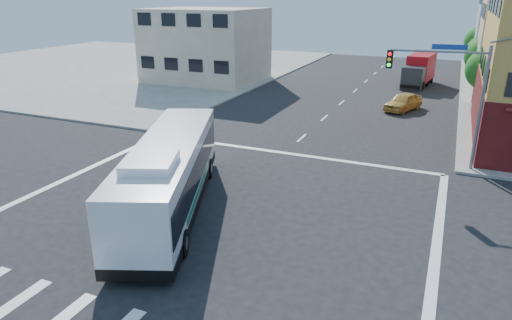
% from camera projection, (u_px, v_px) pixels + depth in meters
% --- Properties ---
extents(ground, '(120.00, 120.00, 0.00)m').
position_uv_depth(ground, '(213.00, 216.00, 20.78)').
color(ground, black).
rests_on(ground, ground).
extents(sidewalk_nw, '(50.00, 50.00, 0.15)m').
position_uv_depth(sidewalk_nw, '(112.00, 65.00, 63.96)').
color(sidewalk_nw, gray).
rests_on(sidewalk_nw, ground).
extents(building_west, '(12.06, 10.06, 8.00)m').
position_uv_depth(building_west, '(206.00, 45.00, 51.59)').
color(building_west, beige).
rests_on(building_west, ground).
extents(signal_mast_ne, '(7.91, 1.13, 8.07)m').
position_uv_depth(signal_mast_ne, '(450.00, 82.00, 24.84)').
color(signal_mast_ne, slate).
rests_on(signal_mast_ne, ground).
extents(street_tree_a, '(3.60, 3.60, 5.53)m').
position_uv_depth(street_tree_a, '(489.00, 67.00, 39.18)').
color(street_tree_a, '#342313').
rests_on(street_tree_a, ground).
extents(street_tree_b, '(3.80, 3.80, 5.79)m').
position_uv_depth(street_tree_b, '(486.00, 54.00, 46.02)').
color(street_tree_b, '#342313').
rests_on(street_tree_b, ground).
extents(street_tree_c, '(3.40, 3.40, 5.29)m').
position_uv_depth(street_tree_c, '(483.00, 49.00, 53.02)').
color(street_tree_c, '#342313').
rests_on(street_tree_c, ground).
extents(street_tree_d, '(4.00, 4.00, 6.03)m').
position_uv_depth(street_tree_d, '(481.00, 39.00, 59.77)').
color(street_tree_d, '#342313').
rests_on(street_tree_d, ground).
extents(transit_bus, '(7.12, 12.59, 3.70)m').
position_uv_depth(transit_bus, '(170.00, 174.00, 20.78)').
color(transit_bus, black).
rests_on(transit_bus, ground).
extents(box_truck, '(3.00, 7.56, 3.31)m').
position_uv_depth(box_truck, '(419.00, 71.00, 49.56)').
color(box_truck, '#2B2B30').
rests_on(box_truck, ground).
extents(parked_car, '(3.25, 4.74, 1.50)m').
position_uv_depth(parked_car, '(403.00, 102.00, 39.31)').
color(parked_car, gold).
rests_on(parked_car, ground).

